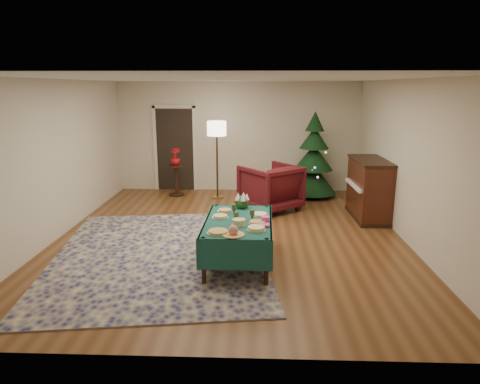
{
  "coord_description": "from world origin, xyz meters",
  "views": [
    {
      "loc": [
        0.44,
        -7.15,
        2.57
      ],
      "look_at": [
        0.17,
        -0.13,
        0.84
      ],
      "focal_mm": 32.0,
      "sensor_mm": 36.0,
      "label": 1
    }
  ],
  "objects_px": {
    "side_table": "(176,181)",
    "piano": "(369,190)",
    "gift_box": "(265,219)",
    "potted_plant": "(176,160)",
    "christmas_tree": "(314,159)",
    "armchair": "(270,185)",
    "buffet_table": "(238,229)",
    "floor_lamp": "(217,133)"
  },
  "relations": [
    {
      "from": "floor_lamp",
      "to": "christmas_tree",
      "type": "xyz_separation_m",
      "value": [
        2.27,
        0.25,
        -0.63
      ]
    },
    {
      "from": "buffet_table",
      "to": "christmas_tree",
      "type": "xyz_separation_m",
      "value": [
        1.61,
        4.06,
        0.38
      ]
    },
    {
      "from": "piano",
      "to": "armchair",
      "type": "bearing_deg",
      "value": 165.55
    },
    {
      "from": "floor_lamp",
      "to": "side_table",
      "type": "distance_m",
      "value": 1.56
    },
    {
      "from": "armchair",
      "to": "side_table",
      "type": "bearing_deg",
      "value": -65.47
    },
    {
      "from": "gift_box",
      "to": "armchair",
      "type": "height_order",
      "value": "armchair"
    },
    {
      "from": "side_table",
      "to": "piano",
      "type": "height_order",
      "value": "piano"
    },
    {
      "from": "potted_plant",
      "to": "christmas_tree",
      "type": "bearing_deg",
      "value": 0.74
    },
    {
      "from": "armchair",
      "to": "piano",
      "type": "xyz_separation_m",
      "value": [
        1.94,
        -0.5,
        0.04
      ]
    },
    {
      "from": "gift_box",
      "to": "piano",
      "type": "height_order",
      "value": "piano"
    },
    {
      "from": "potted_plant",
      "to": "piano",
      "type": "xyz_separation_m",
      "value": [
        4.17,
        -1.66,
        -0.28
      ]
    },
    {
      "from": "buffet_table",
      "to": "floor_lamp",
      "type": "height_order",
      "value": "floor_lamp"
    },
    {
      "from": "buffet_table",
      "to": "potted_plant",
      "type": "distance_m",
      "value": 4.36
    },
    {
      "from": "armchair",
      "to": "side_table",
      "type": "distance_m",
      "value": 2.52
    },
    {
      "from": "christmas_tree",
      "to": "gift_box",
      "type": "bearing_deg",
      "value": -106.37
    },
    {
      "from": "buffet_table",
      "to": "armchair",
      "type": "xyz_separation_m",
      "value": [
        0.56,
        2.86,
        0.01
      ]
    },
    {
      "from": "buffet_table",
      "to": "piano",
      "type": "xyz_separation_m",
      "value": [
        2.5,
        2.36,
        0.05
      ]
    },
    {
      "from": "gift_box",
      "to": "side_table",
      "type": "bearing_deg",
      "value": 116.72
    },
    {
      "from": "armchair",
      "to": "piano",
      "type": "distance_m",
      "value": 2.0
    },
    {
      "from": "buffet_table",
      "to": "gift_box",
      "type": "bearing_deg",
      "value": -12.1
    },
    {
      "from": "gift_box",
      "to": "armchair",
      "type": "xyz_separation_m",
      "value": [
        0.17,
        2.94,
        -0.17
      ]
    },
    {
      "from": "armchair",
      "to": "gift_box",
      "type": "bearing_deg",
      "value": 48.71
    },
    {
      "from": "gift_box",
      "to": "potted_plant",
      "type": "xyz_separation_m",
      "value": [
        -2.06,
        4.1,
        0.16
      ]
    },
    {
      "from": "side_table",
      "to": "christmas_tree",
      "type": "distance_m",
      "value": 3.33
    },
    {
      "from": "gift_box",
      "to": "armchair",
      "type": "relative_size",
      "value": 0.1
    },
    {
      "from": "piano",
      "to": "christmas_tree",
      "type": "bearing_deg",
      "value": 117.61
    },
    {
      "from": "christmas_tree",
      "to": "piano",
      "type": "height_order",
      "value": "christmas_tree"
    },
    {
      "from": "floor_lamp",
      "to": "christmas_tree",
      "type": "relative_size",
      "value": 0.89
    },
    {
      "from": "buffet_table",
      "to": "piano",
      "type": "relative_size",
      "value": 1.24
    },
    {
      "from": "side_table",
      "to": "christmas_tree",
      "type": "relative_size",
      "value": 0.37
    },
    {
      "from": "christmas_tree",
      "to": "piano",
      "type": "distance_m",
      "value": 1.95
    },
    {
      "from": "potted_plant",
      "to": "piano",
      "type": "distance_m",
      "value": 4.5
    },
    {
      "from": "side_table",
      "to": "potted_plant",
      "type": "bearing_deg",
      "value": -90.0
    },
    {
      "from": "buffet_table",
      "to": "side_table",
      "type": "height_order",
      "value": "side_table"
    },
    {
      "from": "piano",
      "to": "potted_plant",
      "type": "bearing_deg",
      "value": 158.31
    },
    {
      "from": "side_table",
      "to": "christmas_tree",
      "type": "bearing_deg",
      "value": 0.74
    },
    {
      "from": "armchair",
      "to": "christmas_tree",
      "type": "height_order",
      "value": "christmas_tree"
    },
    {
      "from": "floor_lamp",
      "to": "piano",
      "type": "distance_m",
      "value": 3.6
    },
    {
      "from": "armchair",
      "to": "piano",
      "type": "height_order",
      "value": "piano"
    },
    {
      "from": "armchair",
      "to": "floor_lamp",
      "type": "xyz_separation_m",
      "value": [
        -1.22,
        0.96,
        0.99
      ]
    },
    {
      "from": "floor_lamp",
      "to": "armchair",
      "type": "bearing_deg",
      "value": -38.11
    },
    {
      "from": "gift_box",
      "to": "christmas_tree",
      "type": "relative_size",
      "value": 0.05
    }
  ]
}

